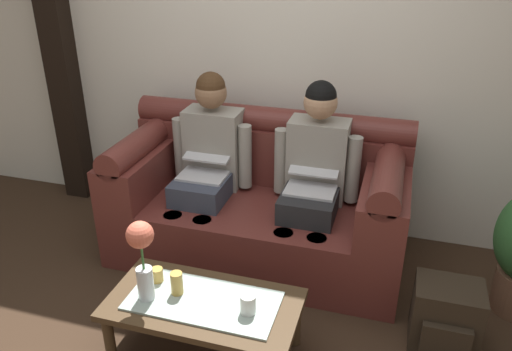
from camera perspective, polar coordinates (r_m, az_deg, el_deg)
name	(u,v)px	position (r m, az deg, el deg)	size (l,w,h in m)	color
back_wall_patterned	(282,26)	(3.58, 2.97, 16.32)	(6.00, 0.12, 2.90)	silver
timber_pillar	(55,18)	(4.21, -21.57, 16.09)	(0.20, 0.20, 2.90)	black
couch	(260,203)	(3.44, 0.41, -3.04)	(1.91, 0.88, 0.96)	maroon
person_left	(208,158)	(3.42, -5.37, 1.92)	(0.56, 0.67, 1.22)	#383D4C
person_right	(314,172)	(3.24, 6.53, 0.44)	(0.56, 0.67, 1.22)	#232326
coffee_table	(204,308)	(2.69, -5.88, -14.54)	(0.98, 0.51, 0.35)	#47331E
flower_vase	(142,252)	(2.55, -12.66, -8.32)	(0.13, 0.13, 0.44)	silver
cup_near_left	(157,275)	(2.79, -10.99, -10.86)	(0.06, 0.06, 0.08)	gold
cup_near_right	(177,283)	(2.68, -8.86, -11.82)	(0.06, 0.06, 0.12)	gold
cup_far_center	(248,304)	(2.54, -0.90, -14.20)	(0.08, 0.08, 0.10)	white
backpack_right	(446,316)	(2.99, 20.47, -14.54)	(0.35, 0.31, 0.37)	#2D2319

